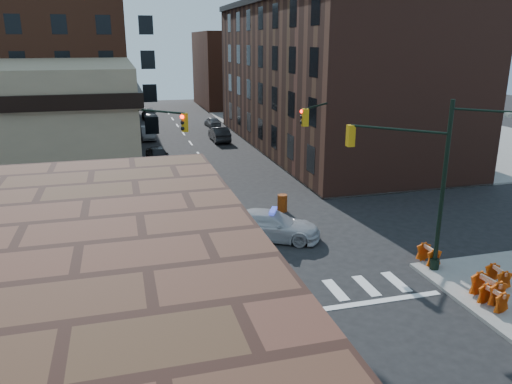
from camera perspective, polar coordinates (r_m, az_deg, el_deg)
ground at (r=28.05m, az=0.58°, el=-5.22°), size 140.00×140.00×0.00m
sidewalk_ne at (r=65.97m, az=12.24°, el=7.36°), size 34.00×54.50×0.15m
apartment_block at (r=66.01m, az=-26.34°, el=16.48°), size 25.00×25.00×24.00m
commercial_row_ne at (r=51.70m, az=7.88°, el=12.79°), size 14.00×34.00×14.00m
filler_nw at (r=87.49m, az=-21.75°, el=14.06°), size 20.00×18.00×16.00m
filler_ne at (r=85.76m, az=-1.00°, el=13.84°), size 16.00×16.00×12.00m
signal_pole_se at (r=24.24m, az=18.18°, el=1.83°), size 5.40×5.27×8.00m
signal_pole_nw at (r=30.99m, az=-12.65°, el=4.90°), size 3.58×3.67×8.00m
signal_pole_ne at (r=33.58m, az=7.76°, el=6.06°), size 3.67×3.58×8.00m
tree_ne_near at (r=53.52m, az=0.74°, el=9.29°), size 3.00×3.00×4.85m
tree_ne_far at (r=61.19m, az=-1.35°, el=10.25°), size 3.00×3.00×4.85m
police_car at (r=27.66m, az=1.74°, el=-3.82°), size 5.82×4.41×1.57m
pickup at (r=32.45m, az=-9.37°, el=-0.90°), size 5.63×2.77×1.54m
parked_car_wnear at (r=45.78m, az=-11.16°, el=4.15°), size 2.24×4.42×1.44m
parked_car_wfar at (r=57.39m, az=-12.21°, el=6.62°), size 1.52×4.30×1.41m
parked_car_wdeep at (r=72.61m, az=-12.10°, el=8.69°), size 2.11×4.69×1.33m
parked_car_enear at (r=55.05m, az=-4.22°, el=6.62°), size 1.72×4.85×1.59m
parked_car_efar at (r=64.78m, az=-4.99°, el=8.02°), size 1.78×3.89×1.29m
pedestrian_a at (r=32.46m, az=-15.97°, el=-0.94°), size 0.73×0.66×1.67m
pedestrian_b at (r=34.18m, az=-23.28°, el=-0.81°), size 0.81×0.64×1.65m
pedestrian_c at (r=33.06m, az=-24.80°, el=-1.54°), size 1.04×0.91×1.69m
barrel_road at (r=32.12m, az=3.02°, el=-1.27°), size 0.82×0.82×1.12m
barrel_bank at (r=34.42m, az=-7.56°, el=-0.15°), size 0.82×0.82×1.13m
barricade_se_a at (r=25.83m, az=19.12°, el=-6.83°), size 0.60×1.16×0.86m
barricade_se_b at (r=23.27m, az=24.97°, el=-10.00°), size 0.83×1.42×1.01m
barricade_se_c at (r=24.81m, az=25.91°, el=-8.69°), size 0.63×1.13×0.82m
barricade_se_d at (r=22.75m, az=25.47°, el=-10.94°), size 0.73×1.19×0.84m
barricade_nw_a at (r=34.56m, az=-18.36°, el=-0.82°), size 1.18×0.73×0.82m
barricade_nw_b at (r=32.62m, az=-22.21°, el=-2.10°), size 1.44×0.96×0.99m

